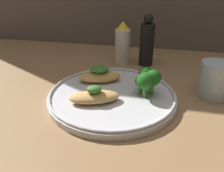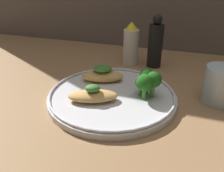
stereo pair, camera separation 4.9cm
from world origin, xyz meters
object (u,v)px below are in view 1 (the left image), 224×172
at_px(plate, 112,95).
at_px(pepper_grinder, 147,43).
at_px(sauce_bottle, 123,44).
at_px(broccoli_bunch, 147,79).
at_px(drinking_glass, 216,80).

bearing_deg(plate, pepper_grinder, 76.12).
xyz_separation_m(sauce_bottle, pepper_grinder, (0.08, 0.00, 0.01)).
distance_m(broccoli_bunch, sauce_bottle, 0.24).
distance_m(plate, broccoli_bunch, 0.09).
relative_size(broccoli_bunch, drinking_glass, 0.82).
relative_size(sauce_bottle, drinking_glass, 1.60).
relative_size(plate, sauce_bottle, 2.20).
relative_size(plate, drinking_glass, 3.53).
bearing_deg(pepper_grinder, sauce_bottle, 180.00).
xyz_separation_m(plate, sauce_bottle, (-0.02, 0.24, 0.05)).
bearing_deg(broccoli_bunch, drinking_glass, 19.47).
height_order(pepper_grinder, drinking_glass, pepper_grinder).
height_order(plate, drinking_glass, drinking_glass).
relative_size(plate, pepper_grinder, 1.86).
distance_m(plate, drinking_glass, 0.24).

